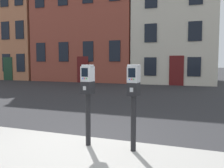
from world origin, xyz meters
The scene contains 6 objects.
ground_plane centered at (0.00, 0.00, 0.00)m, with size 160.00×160.00×0.00m, color #28282B.
parking_meter_near_kerb centered at (-0.04, -0.26, 1.14)m, with size 0.22×0.25×1.45m.
parking_meter_twin_adjacent centered at (0.80, -0.26, 1.14)m, with size 0.22×0.25×1.45m.
townhouse_orange_brick centered at (-16.05, 16.65, 5.79)m, with size 6.43×5.47×11.58m.
townhouse_cream_stone centered at (-8.09, 16.64, 6.81)m, with size 8.99×5.44×13.61m.
townhouse_brick_corner centered at (-0.43, 17.46, 4.83)m, with size 6.09×7.09×9.66m.
Camera 1 is at (1.92, -4.26, 1.62)m, focal length 40.47 mm.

